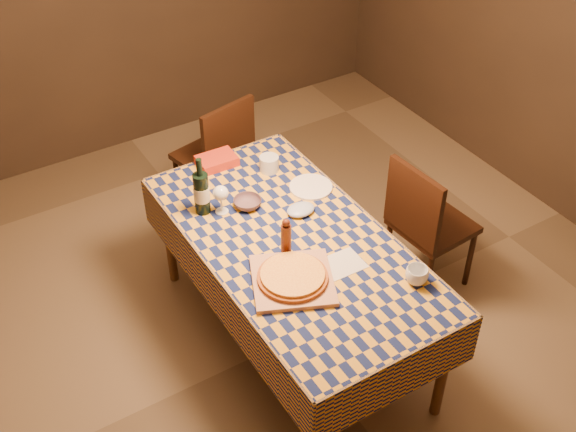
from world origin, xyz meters
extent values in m
plane|color=brown|center=(0.00, 0.00, 0.00)|extent=(5.00, 5.00, 0.00)
cylinder|color=brown|center=(0.38, -0.83, 0.38)|extent=(0.06, 0.06, 0.75)
cylinder|color=brown|center=(-0.38, 0.83, 0.38)|extent=(0.06, 0.06, 0.75)
cylinder|color=brown|center=(0.38, 0.83, 0.38)|extent=(0.06, 0.06, 0.75)
cube|color=brown|center=(0.00, 0.00, 0.74)|extent=(0.90, 1.80, 0.03)
cube|color=brown|center=(0.00, 0.00, 0.76)|extent=(0.92, 1.82, 0.02)
cube|color=brown|center=(0.00, -0.92, 0.62)|extent=(0.94, 0.01, 0.30)
cube|color=brown|center=(0.00, 0.92, 0.62)|extent=(0.94, 0.01, 0.30)
cube|color=brown|center=(-0.47, 0.00, 0.62)|extent=(0.01, 1.84, 0.30)
cube|color=brown|center=(0.47, 0.00, 0.62)|extent=(0.01, 1.84, 0.30)
cube|color=#B67855|center=(-0.17, -0.26, 0.78)|extent=(0.52, 0.52, 0.02)
cylinder|color=#9A4A19|center=(-0.17, -0.26, 0.80)|extent=(0.39, 0.39, 0.02)
cylinder|color=orange|center=(-0.17, -0.26, 0.82)|extent=(0.35, 0.35, 0.02)
cylinder|color=#471C10|center=(-0.09, -0.07, 0.86)|extent=(0.06, 0.06, 0.19)
sphere|color=#471C10|center=(-0.09, -0.07, 0.98)|extent=(0.04, 0.04, 0.04)
imported|color=#58404A|center=(-0.06, 0.37, 0.79)|extent=(0.20, 0.20, 0.05)
cylinder|color=white|center=(-0.21, 0.41, 0.77)|extent=(0.09, 0.09, 0.01)
cylinder|color=white|center=(-0.21, 0.41, 0.82)|extent=(0.01, 0.01, 0.08)
sphere|color=white|center=(-0.21, 0.41, 0.90)|extent=(0.09, 0.09, 0.09)
ellipsoid|color=#41070E|center=(-0.21, 0.41, 0.89)|extent=(0.06, 0.06, 0.03)
cylinder|color=black|center=(-0.29, 0.47, 0.89)|extent=(0.09, 0.09, 0.24)
cylinder|color=black|center=(-0.29, 0.47, 1.06)|extent=(0.04, 0.04, 0.10)
cylinder|color=beige|center=(-0.29, 0.47, 0.89)|extent=(0.10, 0.10, 0.09)
cylinder|color=silver|center=(0.21, 0.61, 0.82)|extent=(0.13, 0.13, 0.09)
cube|color=red|center=(-0.02, 0.82, 0.80)|extent=(0.23, 0.17, 0.06)
cylinder|color=white|center=(0.33, 0.33, 0.78)|extent=(0.28, 0.28, 0.01)
imported|color=silver|center=(0.35, -0.58, 0.81)|extent=(0.14, 0.14, 0.09)
cube|color=silver|center=(0.11, -0.28, 0.77)|extent=(0.23, 0.18, 0.00)
ellipsoid|color=#A7B7D6|center=(0.16, 0.17, 0.79)|extent=(0.20, 0.18, 0.05)
cube|color=black|center=(0.18, 1.34, 0.45)|extent=(0.50, 0.50, 0.04)
cube|color=black|center=(0.22, 1.15, 0.70)|extent=(0.42, 0.13, 0.46)
cylinder|color=black|center=(0.32, 1.56, 0.21)|extent=(0.04, 0.04, 0.43)
cylinder|color=black|center=(-0.04, 1.48, 0.21)|extent=(0.04, 0.04, 0.43)
cylinder|color=black|center=(0.39, 1.21, 0.21)|extent=(0.04, 0.04, 0.43)
cylinder|color=black|center=(0.04, 1.13, 0.21)|extent=(0.04, 0.04, 0.43)
cube|color=black|center=(0.99, -0.01, 0.45)|extent=(0.45, 0.45, 0.04)
cube|color=black|center=(0.79, -0.03, 0.70)|extent=(0.07, 0.42, 0.46)
cylinder|color=black|center=(1.18, -0.18, 0.21)|extent=(0.04, 0.04, 0.43)
cylinder|color=black|center=(1.16, 0.18, 0.21)|extent=(0.04, 0.04, 0.43)
cylinder|color=black|center=(0.83, -0.21, 0.21)|extent=(0.04, 0.04, 0.43)
cylinder|color=black|center=(0.80, 0.15, 0.21)|extent=(0.04, 0.04, 0.43)
camera|label=1|loc=(-1.51, -2.40, 3.25)|focal=45.00mm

